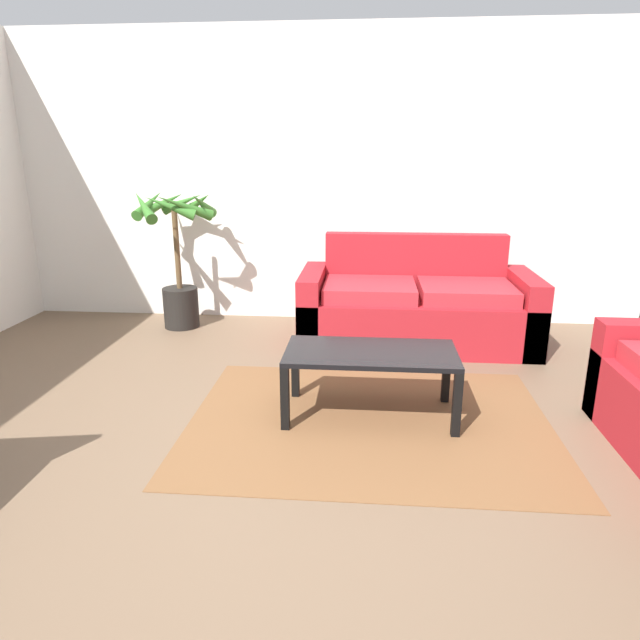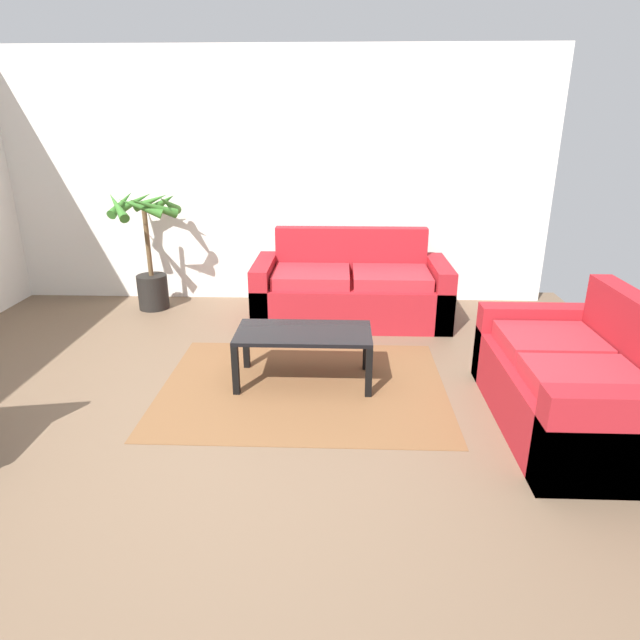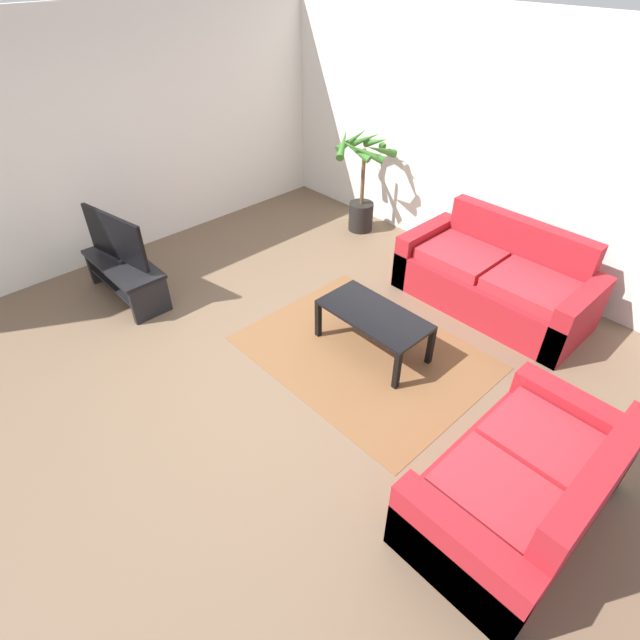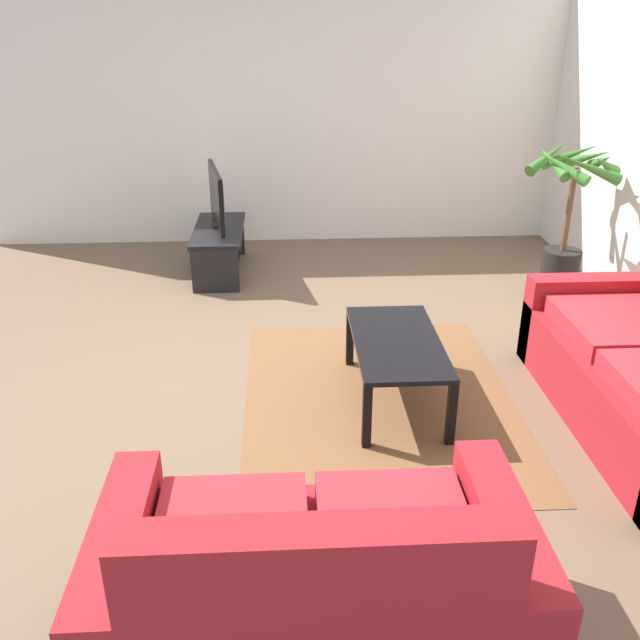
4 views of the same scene
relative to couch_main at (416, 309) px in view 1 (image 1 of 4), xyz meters
name	(u,v)px [view 1 (image 1 of 4)]	position (x,y,z in m)	size (l,w,h in m)	color
ground_plane	(282,483)	(-0.82, -2.28, -0.30)	(6.60, 6.60, 0.00)	brown
wall_back	(327,179)	(-0.82, 0.72, 1.05)	(6.00, 0.06, 2.70)	silver
couch_main	(416,309)	(0.00, 0.00, 0.00)	(1.96, 0.90, 0.90)	maroon
coffee_table	(371,359)	(-0.39, -1.47, 0.07)	(1.05, 0.53, 0.43)	black
area_rug	(369,421)	(-0.39, -1.57, -0.30)	(2.20, 1.70, 0.01)	brown
potted_palm	(178,258)	(-2.16, 0.26, 0.36)	(0.81, 0.78, 1.29)	black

